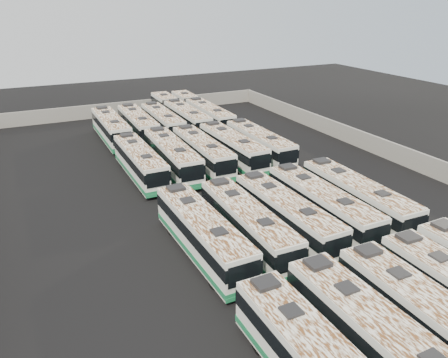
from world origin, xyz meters
TOP-DOWN VIEW (x-y plane):
  - ground at (0.00, 0.00)m, footprint 140.00×140.00m
  - perimeter_wall at (0.00, 0.00)m, footprint 45.20×73.20m
  - bus_front_left at (-2.35, -22.64)m, footprint 2.82×12.92m
  - bus_front_center at (1.24, -22.75)m, footprint 2.89×12.78m
  - bus_midfront_far_left at (-6.00, -8.40)m, footprint 2.95×12.69m
  - bus_midfront_left at (-2.31, -8.51)m, footprint 2.80×12.42m
  - bus_midfront_center at (1.26, -8.49)m, footprint 2.85×12.43m
  - bus_midfront_right at (4.84, -8.38)m, footprint 2.72×12.70m
  - bus_midfront_far_right at (8.56, -8.51)m, footprint 2.94×12.78m
  - bus_midback_far_left at (-6.02, 8.52)m, footprint 2.69×12.43m
  - bus_midback_left at (-2.38, 8.63)m, footprint 3.07×13.03m
  - bus_midback_center at (1.19, 8.55)m, footprint 2.81×12.64m
  - bus_midback_right at (4.94, 8.49)m, footprint 2.90×12.76m
  - bus_midback_far_right at (8.52, 8.40)m, footprint 2.70×12.58m
  - bus_back_far_left at (-5.98, 22.80)m, footprint 2.74×12.84m
  - bus_back_left at (-2.30, 22.87)m, footprint 2.94×12.85m
  - bus_back_center at (1.21, 22.77)m, footprint 2.81×12.63m
  - bus_back_right at (4.92, 26.28)m, footprint 2.86×19.87m
  - bus_back_far_right at (8.43, 26.18)m, footprint 2.84×19.60m

SIDE VIEW (x-z plane):
  - ground at x=0.00m, z-range 0.00..0.00m
  - perimeter_wall at x=0.00m, z-range 0.00..2.20m
  - bus_midfront_left at x=-2.31m, z-range 0.04..3.53m
  - bus_midfront_center at x=1.26m, z-range 0.04..3.53m
  - bus_midback_far_left at x=-6.02m, z-range 0.04..3.54m
  - bus_midback_far_right at x=8.52m, z-range 0.04..3.58m
  - bus_back_far_right at x=8.43m, z-range 0.04..3.59m
  - bus_back_center at x=1.21m, z-range 0.04..3.59m
  - bus_midback_center at x=1.19m, z-range 0.04..3.59m
  - bus_midfront_far_left at x=-6.00m, z-range 0.04..3.60m
  - bus_midfront_right at x=4.84m, z-range 0.04..3.62m
  - bus_midback_right at x=4.94m, z-range 0.04..3.63m
  - bus_midfront_far_right at x=8.56m, z-range 0.04..3.63m
  - bus_front_center at x=1.24m, z-range 0.04..3.63m
  - bus_back_right at x=4.92m, z-range 0.04..3.64m
  - bus_back_left at x=-2.30m, z-range 0.04..3.65m
  - bus_back_far_left at x=-5.98m, z-range 0.04..3.66m
  - bus_front_left at x=-2.35m, z-range 0.04..3.68m
  - bus_midback_left at x=-2.38m, z-range 0.04..3.70m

